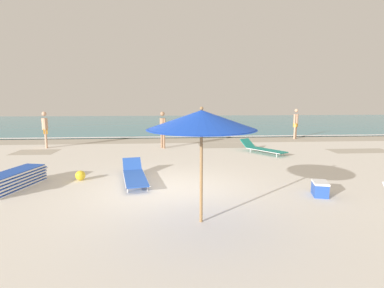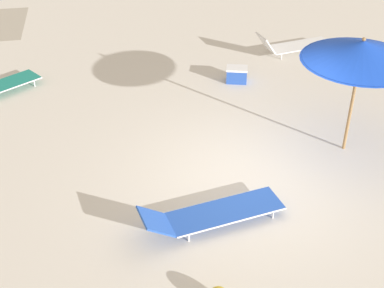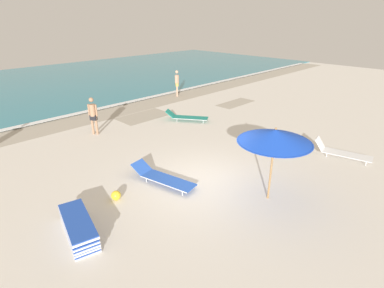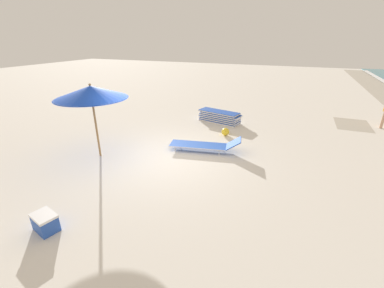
% 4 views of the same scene
% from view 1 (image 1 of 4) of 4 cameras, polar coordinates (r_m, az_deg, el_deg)
% --- Properties ---
extents(ground_plane, '(60.00, 60.00, 0.16)m').
position_cam_1_polar(ground_plane, '(8.05, -4.42, -9.58)').
color(ground_plane, silver).
extents(ocean_water, '(60.00, 19.94, 0.07)m').
position_cam_1_polar(ocean_water, '(27.81, -4.15, 4.02)').
color(ocean_water, teal).
rests_on(ocean_water, ground_plane).
extents(beach_umbrella, '(2.12, 2.12, 2.30)m').
position_cam_1_polar(beach_umbrella, '(5.71, 1.82, 4.55)').
color(beach_umbrella, '#9E7547').
rests_on(beach_umbrella, ground_plane).
extents(lounger_stack, '(1.05, 2.01, 0.49)m').
position_cam_1_polar(lounger_stack, '(9.51, -30.62, -5.85)').
color(lounger_stack, blue).
rests_on(lounger_stack, ground_plane).
extents(sun_lounger_beside_umbrella, '(1.05, 2.43, 0.49)m').
position_cam_1_polar(sun_lounger_beside_umbrella, '(9.00, -10.90, -5.79)').
color(sun_lounger_beside_umbrella, blue).
rests_on(sun_lounger_beside_umbrella, ground_plane).
extents(sun_lounger_near_water_left, '(1.76, 2.18, 0.53)m').
position_cam_1_polar(sun_lounger_near_water_left, '(13.52, 13.29, -0.85)').
color(sun_lounger_near_water_left, '#1E8475').
rests_on(sun_lounger_near_water_left, ground_plane).
extents(beachgoer_wading_adult, '(0.33, 0.36, 1.76)m').
position_cam_1_polar(beachgoer_wading_adult, '(18.54, 19.15, 4.00)').
color(beachgoer_wading_adult, tan).
rests_on(beachgoer_wading_adult, ground_plane).
extents(beachgoer_shoreline_child, '(0.29, 0.42, 1.76)m').
position_cam_1_polar(beachgoer_shoreline_child, '(16.05, -26.19, 2.84)').
color(beachgoer_shoreline_child, tan).
rests_on(beachgoer_shoreline_child, ground_plane).
extents(beachgoer_strolling_adult, '(0.32, 0.39, 1.76)m').
position_cam_1_polar(beachgoer_strolling_adult, '(14.44, -5.61, 3.14)').
color(beachgoer_strolling_adult, '#A37A5B').
rests_on(beachgoer_strolling_adult, ground_plane).
extents(beach_ball, '(0.30, 0.30, 0.30)m').
position_cam_1_polar(beach_ball, '(9.60, -20.49, -5.63)').
color(beach_ball, yellow).
rests_on(beach_ball, ground_plane).
extents(cooler_box, '(0.47, 0.57, 0.37)m').
position_cam_1_polar(cooler_box, '(8.29, 23.20, -7.81)').
color(cooler_box, blue).
rests_on(cooler_box, ground_plane).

